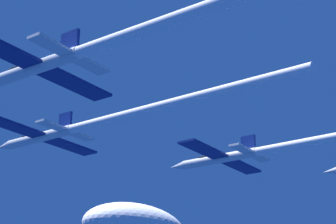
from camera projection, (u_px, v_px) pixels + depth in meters
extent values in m
cylinder|color=silver|center=(39.00, 138.00, 86.86)|extent=(1.42, 12.95, 1.42)
cone|color=silver|center=(4.00, 147.00, 91.09)|extent=(1.40, 2.85, 1.40)
ellipsoid|color=black|center=(26.00, 137.00, 88.60)|extent=(1.00, 2.59, 0.71)
cube|color=navy|center=(13.00, 126.00, 82.20)|extent=(9.84, 2.85, 0.31)
cube|color=navy|center=(69.00, 146.00, 90.83)|extent=(9.84, 2.85, 0.31)
cube|color=navy|center=(65.00, 120.00, 84.72)|extent=(0.37, 2.33, 2.07)
cube|color=silver|center=(51.00, 125.00, 81.71)|extent=(4.43, 1.71, 0.31)
cube|color=silver|center=(80.00, 136.00, 86.20)|extent=(4.43, 1.71, 0.31)
cylinder|color=white|center=(176.00, 102.00, 73.74)|extent=(1.28, 36.12, 1.28)
cylinder|color=silver|center=(34.00, 68.00, 62.49)|extent=(1.42, 12.95, 1.42)
ellipsoid|color=black|center=(16.00, 70.00, 64.23)|extent=(1.00, 2.59, 0.71)
cube|color=navy|center=(75.00, 84.00, 66.46)|extent=(9.84, 2.85, 0.31)
cube|color=navy|center=(70.00, 41.00, 60.35)|extent=(0.37, 2.33, 2.07)
cube|color=silver|center=(50.00, 44.00, 57.34)|extent=(4.43, 1.71, 0.31)
cube|color=silver|center=(90.00, 65.00, 61.83)|extent=(4.43, 1.71, 0.31)
cylinder|color=silver|center=(219.00, 159.00, 91.59)|extent=(1.42, 12.95, 1.42)
cone|color=silver|center=(177.00, 167.00, 95.81)|extent=(1.40, 2.85, 1.40)
ellipsoid|color=black|center=(204.00, 158.00, 93.33)|extent=(1.00, 2.59, 0.71)
cube|color=navy|center=(204.00, 149.00, 86.93)|extent=(9.84, 2.85, 0.31)
cube|color=navy|center=(240.00, 166.00, 95.56)|extent=(9.84, 2.85, 0.31)
cube|color=navy|center=(248.00, 142.00, 89.44)|extent=(0.37, 2.33, 2.07)
cube|color=silver|center=(241.00, 148.00, 86.44)|extent=(4.43, 1.71, 0.31)
cube|color=silver|center=(259.00, 157.00, 90.92)|extent=(4.43, 1.71, 0.31)
cone|color=silver|center=(331.00, 171.00, 100.26)|extent=(1.40, 2.85, 1.40)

